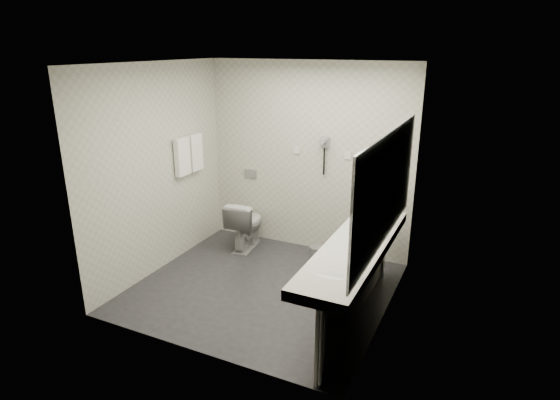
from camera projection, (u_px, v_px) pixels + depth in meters
The scene contains 30 objects.
floor at pixel (263, 288), 5.36m from camera, with size 2.80×2.80×0.00m, color #242428.
ceiling at pixel (260, 63), 4.56m from camera, with size 2.80×2.80×0.00m, color silver.
wall_back at pixel (307, 159), 6.07m from camera, with size 2.80×2.80×0.00m, color beige.
wall_front at pixel (189, 225), 3.84m from camera, with size 2.80×2.80×0.00m, color beige.
wall_left at pixel (158, 170), 5.53m from camera, with size 2.60×2.60×0.00m, color beige.
wall_right at pixel (392, 203), 4.39m from camera, with size 2.60×2.60×0.00m, color beige.
vanity_counter at pixel (355, 249), 4.47m from camera, with size 0.55×2.20×0.10m, color silver.
vanity_panel at pixel (355, 288), 4.60m from camera, with size 0.03×2.15×0.75m, color #989690.
vanity_post_near at pixel (321, 348), 3.70m from camera, with size 0.06×0.06×0.75m, color silver.
vanity_post_far at pixel (383, 249), 5.47m from camera, with size 0.06×0.06×0.75m, color silver.
mirror at pixel (387, 188), 4.16m from camera, with size 0.02×2.20×1.05m, color #B2BCC6.
basin_near at pixel (333, 274), 3.90m from camera, with size 0.40×0.31×0.05m, color silver.
basin_far at pixel (373, 223), 5.02m from camera, with size 0.40×0.31×0.05m, color silver.
faucet_near at pixel (356, 269), 3.80m from camera, with size 0.04×0.04×0.15m, color silver.
faucet_far at pixel (391, 218), 4.91m from camera, with size 0.04×0.04×0.15m, color silver.
soap_bottle_a at pixel (355, 235), 4.52m from camera, with size 0.05×0.05×0.10m, color silver.
glass_left at pixel (380, 231), 4.61m from camera, with size 0.06×0.06×0.11m, color silver.
glass_right at pixel (373, 231), 4.62m from camera, with size 0.06×0.06×0.10m, color silver.
toilet at pixel (246, 224), 6.32m from camera, with size 0.39×0.68×0.69m, color silver.
flush_plate at pixel (251, 174), 6.50m from camera, with size 0.18×0.02×0.12m, color #B2B5BA.
pedal_bin at pixel (317, 258), 5.79m from camera, with size 0.20×0.20×0.28m, color #B2B5BA.
bin_lid at pixel (317, 247), 5.75m from camera, with size 0.20×0.20×0.01m, color #B2B5BA.
towel_rail at pixel (187, 138), 5.88m from camera, with size 0.02×0.02×0.62m, color silver.
towel_near at pixel (182, 157), 5.83m from camera, with size 0.07×0.24×0.48m, color white.
towel_far at pixel (195, 152), 6.07m from camera, with size 0.07×0.24×0.48m, color white.
dryer_cradle at pixel (325, 142), 5.86m from camera, with size 0.10×0.04×0.14m, color gray.
dryer_barrel at pixel (323, 141), 5.79m from camera, with size 0.08×0.08×0.14m, color gray.
dryer_cord at pixel (324, 161), 5.93m from camera, with size 0.02×0.02×0.35m, color black.
switch_plate_a at pixel (297, 150), 6.09m from camera, with size 0.09×0.02×0.09m, color silver.
switch_plate_b at pixel (348, 156), 5.80m from camera, with size 0.09×0.02×0.09m, color silver.
Camera 1 is at (2.22, -4.20, 2.68)m, focal length 29.66 mm.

